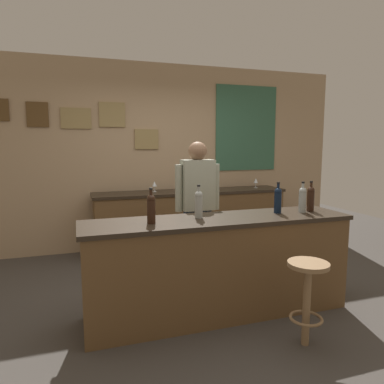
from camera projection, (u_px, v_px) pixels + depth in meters
The scene contains 14 objects.
ground_plane at pixel (204, 296), 3.74m from camera, with size 10.00×10.00×0.00m, color #423D38.
back_wall at pixel (161, 155), 5.46m from camera, with size 6.00×0.09×2.80m.
bar_counter at pixel (219, 266), 3.30m from camera, with size 2.50×0.60×0.92m.
side_counter at pixel (191, 220), 5.35m from camera, with size 2.90×0.56×0.90m.
bartender at pixel (198, 203), 3.97m from camera, with size 0.52×0.21×1.62m.
bar_stool at pixel (307, 289), 2.77m from camera, with size 0.32×0.32×0.68m.
wine_bottle_a at pixel (151, 208), 2.99m from camera, with size 0.07×0.07×0.31m.
wine_bottle_b at pixel (199, 203), 3.22m from camera, with size 0.07×0.07×0.31m.
wine_bottle_c at pixel (278, 199), 3.45m from camera, with size 0.07×0.07×0.31m.
wine_bottle_d at pixel (302, 199), 3.49m from camera, with size 0.07×0.07×0.31m.
wine_bottle_e at pixel (311, 198), 3.55m from camera, with size 0.07×0.07×0.31m.
wine_glass_a at pixel (154, 184), 5.17m from camera, with size 0.07×0.07×0.16m.
wine_glass_b at pixel (256, 181), 5.63m from camera, with size 0.07×0.07×0.16m.
coffee_mug at pixel (201, 187), 5.41m from camera, with size 0.13×0.08×0.09m.
Camera 1 is at (-1.23, -3.34, 1.59)m, focal length 33.04 mm.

